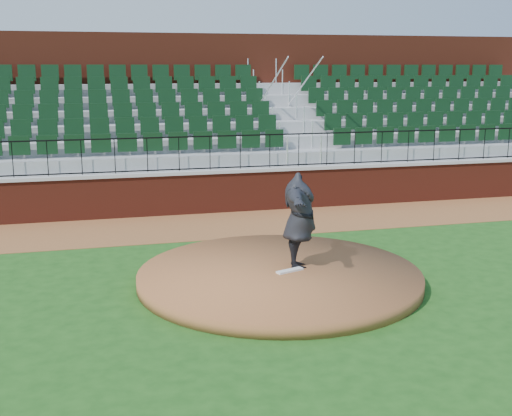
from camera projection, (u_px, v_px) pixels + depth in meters
The scene contains 10 objects.
ground at pixel (275, 287), 13.03m from camera, with size 90.00×90.00×0.00m, color #1A4814.
warning_track at pixel (221, 224), 18.13m from camera, with size 34.00×3.20×0.01m, color brown.
field_wall at pixel (211, 193), 19.52m from camera, with size 34.00×0.35×1.20m, color maroon.
wall_cap at pixel (210, 171), 19.38m from camera, with size 34.00×0.45×0.10m, color #B7B7B7.
wall_railing at pixel (210, 153), 19.26m from camera, with size 34.00×0.05×1.00m, color black, non-canonical shape.
seating_stands at pixel (195, 128), 21.73m from camera, with size 34.00×5.10×4.60m, color gray, non-canonical shape.
concourse_wall at pixel (183, 109), 24.29m from camera, with size 34.00×0.50×5.50m, color maroon.
pitchers_mound at pixel (279, 277), 13.26m from camera, with size 5.77×5.77×0.25m, color brown.
pitching_rubber at pixel (290, 271), 13.18m from camera, with size 0.59×0.15×0.04m, color white.
pitcher at pixel (299, 220), 13.31m from camera, with size 2.44×0.66×1.98m, color black.
Camera 1 is at (-3.44, -11.90, 4.33)m, focal length 45.61 mm.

